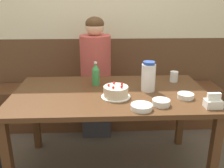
# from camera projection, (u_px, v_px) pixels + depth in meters

# --- Properties ---
(ground_plane) EXTENTS (12.00, 12.00, 0.00)m
(ground_plane) POSITION_uv_depth(u_px,v_px,m) (111.00, 168.00, 2.19)
(ground_plane) COLOR #4C4238
(back_wall) EXTENTS (4.80, 0.04, 2.50)m
(back_wall) POSITION_uv_depth(u_px,v_px,m) (107.00, 14.00, 2.77)
(back_wall) COLOR brown
(back_wall) RESTS_ON ground_plane
(bench_seat) EXTENTS (2.52, 0.38, 0.47)m
(bench_seat) POSITION_uv_depth(u_px,v_px,m) (108.00, 106.00, 2.90)
(bench_seat) COLOR #56331E
(bench_seat) RESTS_ON ground_plane
(dining_table) EXTENTS (1.52, 0.85, 0.72)m
(dining_table) POSITION_uv_depth(u_px,v_px,m) (110.00, 102.00, 1.98)
(dining_table) COLOR #4C2D19
(dining_table) RESTS_ON ground_plane
(birthday_cake) EXTENTS (0.22, 0.22, 0.10)m
(birthday_cake) POSITION_uv_depth(u_px,v_px,m) (116.00, 92.00, 1.85)
(birthday_cake) COLOR white
(birthday_cake) RESTS_ON dining_table
(water_pitcher) EXTENTS (0.11, 0.11, 0.24)m
(water_pitcher) POSITION_uv_depth(u_px,v_px,m) (148.00, 77.00, 1.95)
(water_pitcher) COLOR white
(water_pitcher) RESTS_ON dining_table
(soju_bottle) EXTENTS (0.06, 0.06, 0.20)m
(soju_bottle) POSITION_uv_depth(u_px,v_px,m) (96.00, 74.00, 2.09)
(soju_bottle) COLOR #388E4C
(soju_bottle) RESTS_ON dining_table
(napkin_holder) EXTENTS (0.11, 0.08, 0.11)m
(napkin_holder) POSITION_uv_depth(u_px,v_px,m) (213.00, 102.00, 1.67)
(napkin_holder) COLOR white
(napkin_holder) RESTS_ON dining_table
(bowl_soup_white) EXTENTS (0.12, 0.12, 0.04)m
(bowl_soup_white) POSITION_uv_depth(u_px,v_px,m) (161.00, 102.00, 1.71)
(bowl_soup_white) COLOR white
(bowl_soup_white) RESTS_ON dining_table
(bowl_rice_small) EXTENTS (0.15, 0.15, 0.03)m
(bowl_rice_small) POSITION_uv_depth(u_px,v_px,m) (142.00, 107.00, 1.65)
(bowl_rice_small) COLOR white
(bowl_rice_small) RESTS_ON dining_table
(bowl_side_dish) EXTENTS (0.12, 0.12, 0.04)m
(bowl_side_dish) POSITION_uv_depth(u_px,v_px,m) (186.00, 96.00, 1.83)
(bowl_side_dish) COLOR white
(bowl_side_dish) RESTS_ON dining_table
(glass_water_tall) EXTENTS (0.07, 0.07, 0.09)m
(glass_water_tall) POSITION_uv_depth(u_px,v_px,m) (174.00, 77.00, 2.19)
(glass_water_tall) COLOR silver
(glass_water_tall) RESTS_ON dining_table
(person_pale_blue_shirt) EXTENTS (0.32, 0.34, 1.25)m
(person_pale_blue_shirt) POSITION_uv_depth(u_px,v_px,m) (96.00, 81.00, 2.64)
(person_pale_blue_shirt) COLOR #33333D
(person_pale_blue_shirt) RESTS_ON ground_plane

